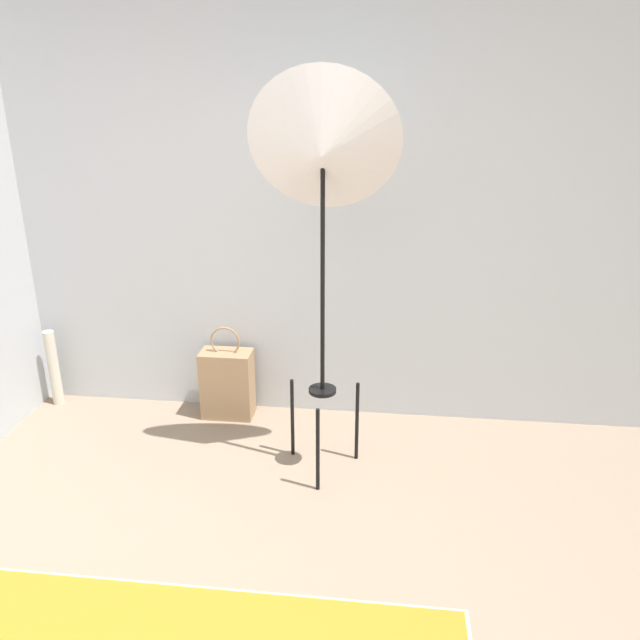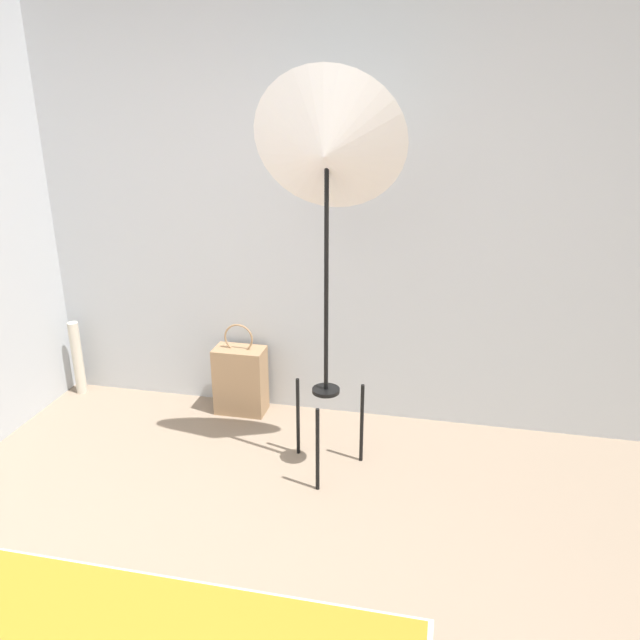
{
  "view_description": "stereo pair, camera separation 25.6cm",
  "coord_description": "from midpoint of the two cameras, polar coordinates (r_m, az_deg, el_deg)",
  "views": [
    {
      "loc": [
        0.52,
        -1.27,
        1.92
      ],
      "look_at": [
        0.21,
        1.41,
        0.92
      ],
      "focal_mm": 35.0,
      "sensor_mm": 36.0,
      "label": 1
    },
    {
      "loc": [
        0.78,
        -1.23,
        1.92
      ],
      "look_at": [
        0.21,
        1.41,
        0.92
      ],
      "focal_mm": 35.0,
      "sensor_mm": 36.0,
      "label": 2
    }
  ],
  "objects": [
    {
      "name": "wall_back",
      "position": [
        3.63,
        -3.83,
        10.45
      ],
      "size": [
        8.0,
        0.05,
        2.6
      ],
      "color": "#B7BCC1",
      "rests_on": "ground_plane"
    },
    {
      "name": "tote_bag",
      "position": [
        3.92,
        -10.33,
        -5.74
      ],
      "size": [
        0.31,
        0.18,
        0.59
      ],
      "color": "#9E7A56",
      "rests_on": "ground_plane"
    },
    {
      "name": "photo_umbrella",
      "position": [
        2.9,
        -2.36,
        14.95
      ],
      "size": [
        0.72,
        0.43,
        2.03
      ],
      "color": "black",
      "rests_on": "ground_plane"
    },
    {
      "name": "paper_roll",
      "position": [
        4.38,
        -24.74,
        -4.04
      ],
      "size": [
        0.07,
        0.07,
        0.5
      ],
      "color": "beige",
      "rests_on": "ground_plane"
    }
  ]
}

